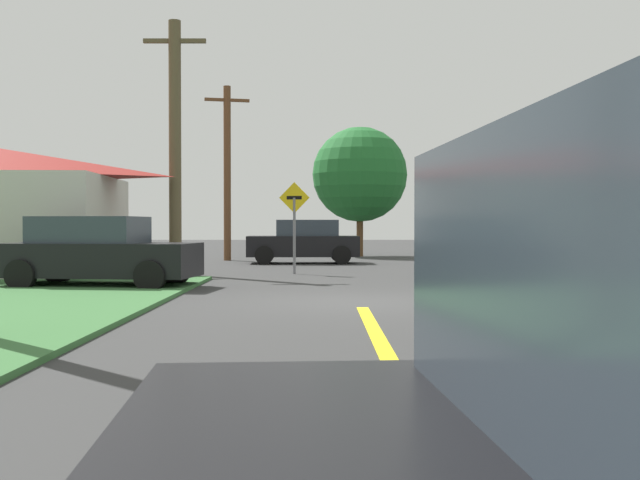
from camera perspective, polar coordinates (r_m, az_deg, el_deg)
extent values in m
plane|color=#353535|center=(14.29, 2.68, -4.61)|extent=(120.00, 120.00, 0.00)
cube|color=yellow|center=(6.41, 6.43, -11.70)|extent=(0.20, 14.00, 0.01)
cylinder|color=#9EA0A8|center=(13.54, 22.45, 0.21)|extent=(0.07, 0.07, 2.47)
cube|color=red|center=(13.58, 22.49, 5.73)|extent=(0.73, 0.09, 0.73)
cube|color=black|center=(28.70, -1.54, -0.46)|extent=(4.19, 1.97, 0.76)
cube|color=#2D3842|center=(28.69, -1.22, 0.90)|extent=(2.33, 1.69, 0.60)
cylinder|color=black|center=(27.83, -4.42, -1.13)|extent=(0.69, 0.24, 0.68)
cylinder|color=black|center=(29.62, -4.28, -0.99)|extent=(0.69, 0.24, 0.68)
cylinder|color=black|center=(27.86, 1.37, -1.12)|extent=(0.69, 0.24, 0.68)
cylinder|color=black|center=(29.66, 1.15, -0.99)|extent=(0.69, 0.24, 0.68)
cube|color=black|center=(18.14, -16.18, -1.41)|extent=(4.49, 2.32, 0.76)
cube|color=#2D3842|center=(18.24, -16.98, 0.73)|extent=(2.55, 1.87, 0.60)
cylinder|color=black|center=(18.48, -10.91, -2.28)|extent=(0.70, 0.30, 0.68)
cylinder|color=black|center=(16.80, -12.75, -2.62)|extent=(0.70, 0.30, 0.68)
cylinder|color=black|center=(19.57, -19.11, -2.13)|extent=(0.70, 0.30, 0.68)
cylinder|color=black|center=(18.00, -21.57, -2.42)|extent=(0.70, 0.30, 0.68)
cylinder|color=brown|center=(22.70, -10.96, 6.73)|extent=(0.35, 0.35, 7.31)
cube|color=brown|center=(23.20, -10.99, 14.30)|extent=(1.80, 0.12, 0.12)
cylinder|color=brown|center=(31.24, -7.15, 4.92)|extent=(0.29, 0.29, 7.01)
cube|color=brown|center=(31.57, -7.16, 10.26)|extent=(1.78, 0.53, 0.12)
cylinder|color=slate|center=(22.39, -2.17, 0.31)|extent=(0.08, 0.08, 2.22)
cube|color=yellow|center=(22.41, -2.18, 3.15)|extent=(0.89, 0.20, 0.91)
cube|color=black|center=(22.41, -2.18, 3.15)|extent=(0.45, 0.12, 0.10)
cylinder|color=brown|center=(35.01, 2.71, 0.42)|extent=(0.30, 0.30, 2.01)
sphere|color=#1F6429|center=(35.08, 2.71, 4.88)|extent=(4.31, 4.31, 4.31)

